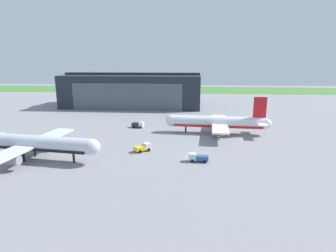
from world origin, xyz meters
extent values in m
plane|color=gray|center=(0.00, 0.00, 0.00)|extent=(440.00, 440.00, 0.00)
cube|color=#457E36|center=(0.00, 172.84, 0.04)|extent=(440.00, 56.00, 0.08)
cube|color=#232833|center=(-33.70, 82.46, 8.69)|extent=(74.42, 31.04, 17.38)
cube|color=#4C515B|center=(-33.70, 66.79, 6.95)|extent=(56.56, 0.30, 13.90)
cube|color=#232833|center=(-33.70, 82.46, 17.98)|extent=(74.42, 7.45, 1.20)
cylinder|color=silver|center=(8.40, 24.76, 4.14)|extent=(33.21, 6.39, 4.13)
sphere|color=silver|center=(-8.07, 25.90, 4.14)|extent=(3.96, 3.96, 3.96)
sphere|color=silver|center=(24.86, 23.63, 4.14)|extent=(3.22, 3.22, 3.22)
cube|color=red|center=(8.40, 24.76, 3.01)|extent=(30.58, 6.25, 0.72)
cube|color=red|center=(22.22, 23.81, 9.71)|extent=(4.31, 0.69, 7.01)
cube|color=silver|center=(23.10, 26.84, 4.55)|extent=(3.36, 5.97, 0.28)
cube|color=silver|center=(22.67, 20.68, 4.55)|extent=(3.36, 5.97, 0.28)
cube|color=silver|center=(9.59, 32.45, 3.63)|extent=(6.18, 13.57, 0.56)
cube|color=silver|center=(8.52, 16.99, 3.63)|extent=(6.18, 13.57, 0.56)
cylinder|color=gray|center=(8.72, 31.45, 2.19)|extent=(4.07, 2.53, 2.27)
cylinder|color=gray|center=(7.79, 18.10, 2.19)|extent=(4.07, 2.53, 2.27)
cylinder|color=black|center=(-2.80, 25.54, 1.04)|extent=(0.56, 0.56, 2.08)
cylinder|color=black|center=(9.86, 26.83, 1.04)|extent=(0.56, 0.56, 2.08)
cylinder|color=black|center=(9.56, 22.51, 1.04)|extent=(0.56, 0.56, 2.08)
cylinder|color=silver|center=(-41.70, -5.72, 4.49)|extent=(33.80, 8.07, 4.01)
sphere|color=silver|center=(-25.05, -7.77, 4.49)|extent=(3.85, 3.85, 3.85)
cube|color=black|center=(-41.70, -5.72, 3.39)|extent=(31.14, 7.78, 0.70)
cube|color=silver|center=(-43.44, -14.37, 3.99)|extent=(7.21, 15.93, 0.56)
cube|color=silver|center=(-41.30, 3.09, 3.99)|extent=(7.21, 15.93, 0.56)
cylinder|color=gray|center=(-42.50, -13.25, 2.59)|extent=(4.05, 2.65, 2.20)
cylinder|color=gray|center=(-40.65, 1.77, 2.59)|extent=(4.05, 2.65, 2.20)
cylinder|color=black|center=(-30.38, -7.12, 1.25)|extent=(0.56, 0.56, 2.49)
cylinder|color=black|center=(-43.29, -7.65, 1.25)|extent=(0.56, 0.56, 2.49)
cylinder|color=black|center=(-42.78, -3.47, 1.25)|extent=(0.56, 0.56, 2.49)
cube|color=silver|center=(-19.85, 30.82, 1.28)|extent=(1.89, 2.35, 1.76)
cube|color=#28282D|center=(-22.05, 31.19, 1.13)|extent=(3.21, 2.57, 1.46)
cylinder|color=black|center=(-20.15, 29.70, 0.40)|extent=(0.83, 0.39, 0.80)
cylinder|color=black|center=(-19.77, 31.98, 0.40)|extent=(0.83, 0.39, 0.80)
cylinder|color=black|center=(-22.79, 30.15, 0.40)|extent=(0.83, 0.39, 0.80)
cylinder|color=black|center=(-22.41, 32.42, 0.40)|extent=(0.83, 0.39, 0.80)
cube|color=silver|center=(-13.49, 4.01, 1.32)|extent=(2.72, 2.78, 1.72)
cube|color=yellow|center=(-15.30, 2.55, 1.02)|extent=(3.65, 3.54, 1.10)
cylinder|color=black|center=(-12.80, 3.05, 0.46)|extent=(0.89, 0.79, 0.93)
cylinder|color=black|center=(-14.29, 4.89, 0.46)|extent=(0.89, 0.79, 0.93)
cylinder|color=black|center=(-14.97, 1.29, 0.46)|extent=(0.89, 0.79, 0.93)
cylinder|color=black|center=(-16.46, 3.13, 0.46)|extent=(0.89, 0.79, 0.93)
cube|color=silver|center=(-0.50, -3.71, 1.24)|extent=(1.96, 1.91, 1.71)
cube|color=#335693|center=(1.99, -3.90, 1.02)|extent=(3.29, 2.01, 1.26)
cylinder|color=black|center=(-0.34, -2.74, 0.39)|extent=(0.79, 0.32, 0.77)
cylinder|color=black|center=(-0.49, -4.70, 0.39)|extent=(0.79, 0.32, 0.77)
cylinder|color=black|center=(2.65, -2.97, 0.39)|extent=(0.79, 0.32, 0.77)
cylinder|color=black|center=(2.50, -4.92, 0.39)|extent=(0.79, 0.32, 0.77)
camera|label=1|loc=(-1.20, -70.77, 25.21)|focal=29.53mm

